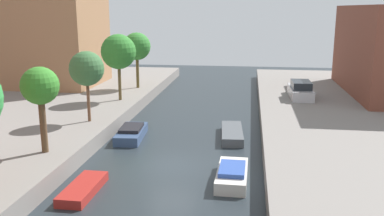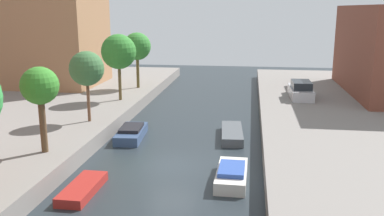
# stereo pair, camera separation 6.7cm
# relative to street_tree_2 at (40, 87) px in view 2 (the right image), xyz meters

# --- Properties ---
(ground_plane) EXTENTS (84.00, 84.00, 0.00)m
(ground_plane) POSITION_rel_street_tree_2_xyz_m (6.64, 1.44, -4.52)
(ground_plane) COLOR #232B30
(street_tree_2) EXTENTS (1.98, 1.98, 4.60)m
(street_tree_2) POSITION_rel_street_tree_2_xyz_m (0.00, 0.00, 0.00)
(street_tree_2) COLOR brown
(street_tree_2) RESTS_ON quay_left
(street_tree_3) EXTENTS (2.32, 2.32, 4.78)m
(street_tree_3) POSITION_rel_street_tree_2_xyz_m (0.00, 6.38, 0.08)
(street_tree_3) COLOR brown
(street_tree_3) RESTS_ON quay_left
(street_tree_4) EXTENTS (2.88, 2.88, 5.49)m
(street_tree_4) POSITION_rel_street_tree_2_xyz_m (0.00, 13.35, 0.51)
(street_tree_4) COLOR brown
(street_tree_4) RESTS_ON quay_left
(street_tree_5) EXTENTS (2.63, 2.63, 5.31)m
(street_tree_5) POSITION_rel_street_tree_2_xyz_m (0.00, 19.05, 0.44)
(street_tree_5) COLOR brown
(street_tree_5) RESTS_ON quay_left
(parked_car) EXTENTS (1.83, 4.73, 1.49)m
(parked_car) POSITION_rel_street_tree_2_xyz_m (15.12, 16.38, -2.89)
(parked_car) COLOR #B7B7BC
(parked_car) RESTS_ON quay_right
(moored_boat_left_2) EXTENTS (1.31, 3.47, 0.44)m
(moored_boat_left_2) POSITION_rel_street_tree_2_xyz_m (3.12, -2.61, -4.30)
(moored_boat_left_2) COLOR maroon
(moored_boat_left_2) RESTS_ON ground_plane
(moored_boat_left_3) EXTENTS (1.86, 4.05, 0.82)m
(moored_boat_left_3) POSITION_rel_street_tree_2_xyz_m (3.00, 6.10, -4.15)
(moored_boat_left_3) COLOR #33476B
(moored_boat_left_3) RESTS_ON ground_plane
(moored_boat_right_2) EXTENTS (1.54, 3.79, 0.83)m
(moored_boat_right_2) POSITION_rel_street_tree_2_xyz_m (10.03, -0.24, -4.15)
(moored_boat_right_2) COLOR beige
(moored_boat_right_2) RESTS_ON ground_plane
(moored_boat_right_3) EXTENTS (1.68, 4.56, 0.57)m
(moored_boat_right_3) POSITION_rel_street_tree_2_xyz_m (9.69, 7.17, -4.23)
(moored_boat_right_3) COLOR #4C5156
(moored_boat_right_3) RESTS_ON ground_plane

